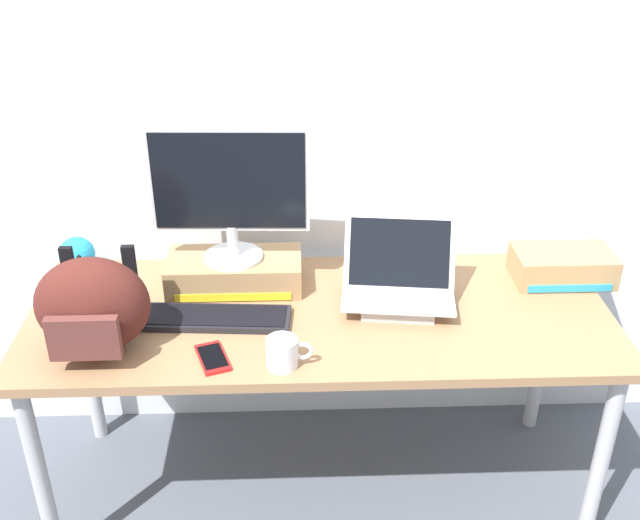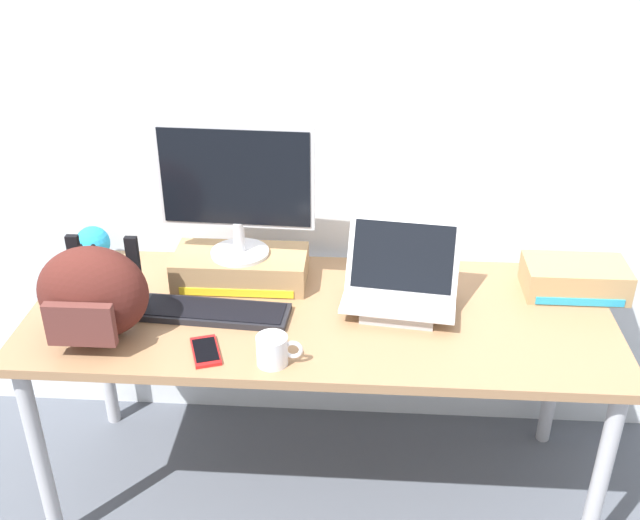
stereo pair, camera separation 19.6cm
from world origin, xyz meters
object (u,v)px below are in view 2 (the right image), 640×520
object	(u,v)px
toner_box_yellow	(241,268)
toner_box_cyan	(575,278)
open_laptop	(400,293)
plush_toy	(93,243)
messenger_backpack	(93,293)
desktop_monitor	(236,187)
cell_phone	(206,351)
coffee_mug	(273,350)
external_keyboard	(214,312)

from	to	relation	value
toner_box_yellow	toner_box_cyan	size ratio (longest dim) A/B	1.35
toner_box_cyan	open_laptop	bearing A→B (deg)	-166.44
toner_box_yellow	plush_toy	distance (m)	0.55
messenger_backpack	toner_box_cyan	size ratio (longest dim) A/B	1.00
desktop_monitor	cell_phone	world-z (taller)	desktop_monitor
toner_box_yellow	coffee_mug	size ratio (longest dim) A/B	3.33
messenger_backpack	plush_toy	distance (m)	0.50
external_keyboard	desktop_monitor	bearing A→B (deg)	80.77
coffee_mug	desktop_monitor	bearing A→B (deg)	109.96
coffee_mug	cell_phone	bearing A→B (deg)	169.85
external_keyboard	messenger_backpack	world-z (taller)	messenger_backpack
messenger_backpack	external_keyboard	bearing A→B (deg)	20.94
toner_box_yellow	cell_phone	bearing A→B (deg)	-95.28
messenger_backpack	toner_box_cyan	bearing A→B (deg)	12.77
messenger_backpack	plush_toy	bearing A→B (deg)	109.86
desktop_monitor	toner_box_cyan	world-z (taller)	desktop_monitor
coffee_mug	external_keyboard	bearing A→B (deg)	132.24
cell_phone	messenger_backpack	bearing A→B (deg)	148.71
external_keyboard	messenger_backpack	xyz separation A→B (m)	(-0.32, -0.12, 0.13)
open_laptop	coffee_mug	bearing A→B (deg)	-132.02
toner_box_yellow	cell_phone	xyz separation A→B (m)	(-0.04, -0.41, -0.04)
toner_box_yellow	coffee_mug	distance (m)	0.47
toner_box_yellow	coffee_mug	world-z (taller)	toner_box_yellow
coffee_mug	plush_toy	xyz separation A→B (m)	(-0.70, 0.57, 0.02)
desktop_monitor	open_laptop	size ratio (longest dim) A/B	1.33
desktop_monitor	coffee_mug	size ratio (longest dim) A/B	3.78
open_laptop	plush_toy	distance (m)	1.08
toner_box_cyan	cell_phone	bearing A→B (deg)	-159.85
desktop_monitor	coffee_mug	distance (m)	0.55
cell_phone	plush_toy	xyz separation A→B (m)	(-0.50, 0.53, 0.05)
open_laptop	toner_box_cyan	size ratio (longest dim) A/B	1.15
desktop_monitor	open_laptop	bearing A→B (deg)	-12.09
messenger_backpack	cell_phone	bearing A→B (deg)	-12.70
cell_phone	open_laptop	bearing A→B (deg)	7.37
external_keyboard	cell_phone	xyz separation A→B (m)	(0.01, -0.20, -0.01)
desktop_monitor	messenger_backpack	xyz separation A→B (m)	(-0.37, -0.33, -0.20)
open_laptop	cell_phone	size ratio (longest dim) A/B	2.31
external_keyboard	plush_toy	size ratio (longest dim) A/B	3.95
desktop_monitor	toner_box_cyan	xyz separation A→B (m)	(1.08, 0.00, -0.29)
toner_box_yellow	external_keyboard	world-z (taller)	toner_box_yellow
coffee_mug	cell_phone	xyz separation A→B (m)	(-0.20, 0.04, -0.04)
external_keyboard	cell_phone	distance (m)	0.20
open_laptop	messenger_backpack	bearing A→B (deg)	-160.21
toner_box_yellow	plush_toy	xyz separation A→B (m)	(-0.54, 0.12, 0.01)
desktop_monitor	plush_toy	distance (m)	0.62
external_keyboard	coffee_mug	world-z (taller)	coffee_mug
toner_box_yellow	open_laptop	xyz separation A→B (m)	(0.51, -0.13, 0.00)
coffee_mug	toner_box_cyan	world-z (taller)	toner_box_cyan
toner_box_yellow	external_keyboard	distance (m)	0.22
desktop_monitor	external_keyboard	bearing A→B (deg)	-100.96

